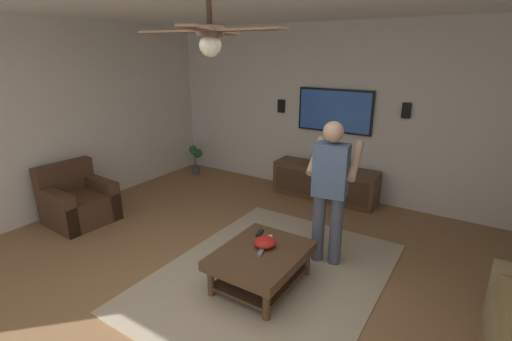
{
  "coord_description": "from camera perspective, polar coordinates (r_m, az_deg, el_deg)",
  "views": [
    {
      "loc": [
        -2.33,
        -1.99,
        2.33
      ],
      "look_at": [
        1.09,
        0.23,
        0.99
      ],
      "focal_mm": 25.74,
      "sensor_mm": 36.0,
      "label": 1
    }
  ],
  "objects": [
    {
      "name": "person_standing",
      "position": [
        4.07,
        11.48,
        -2.29
      ],
      "size": [
        0.59,
        0.59,
        1.64
      ],
      "rotation": [
        0.0,
        0.0,
        0.14
      ],
      "color": "#4C5166",
      "rests_on": "ground"
    },
    {
      "name": "remote_white",
      "position": [
        3.99,
        2.28,
        -10.61
      ],
      "size": [
        0.15,
        0.12,
        0.02
      ],
      "primitive_type": "cube",
      "rotation": [
        0.0,
        0.0,
        0.62
      ],
      "color": "white",
      "rests_on": "coffee_table"
    },
    {
      "name": "coffee_table",
      "position": [
        3.85,
        0.8,
        -13.73
      ],
      "size": [
        1.0,
        0.8,
        0.4
      ],
      "color": "#513823",
      "rests_on": "ground"
    },
    {
      "name": "wall_side_far",
      "position": [
        5.85,
        -33.01,
        5.9
      ],
      "size": [
        6.81,
        0.1,
        2.76
      ],
      "primitive_type": "cube",
      "color": "silver",
      "rests_on": "ground"
    },
    {
      "name": "area_rug",
      "position": [
        4.15,
        2.31,
        -15.89
      ],
      "size": [
        2.88,
        2.19,
        0.01
      ],
      "primitive_type": "cube",
      "color": "tan",
      "rests_on": "ground"
    },
    {
      "name": "potted_plant_short",
      "position": [
        7.34,
        -9.3,
        2.25
      ],
      "size": [
        0.27,
        0.25,
        0.56
      ],
      "color": "#4C4C51",
      "rests_on": "ground"
    },
    {
      "name": "ground_plane",
      "position": [
        3.84,
        -6.35,
        -19.26
      ],
      "size": [
        7.93,
        7.93,
        0.0
      ],
      "primitive_type": "plane",
      "color": "olive"
    },
    {
      "name": "bowl",
      "position": [
        3.85,
        1.41,
        -11.07
      ],
      "size": [
        0.23,
        0.23,
        0.1
      ],
      "primitive_type": "ellipsoid",
      "color": "red",
      "rests_on": "coffee_table"
    },
    {
      "name": "wall_speaker_right",
      "position": [
        6.47,
        3.96,
        9.95
      ],
      "size": [
        0.06,
        0.12,
        0.22
      ],
      "primitive_type": "cube",
      "color": "black"
    },
    {
      "name": "tv",
      "position": [
        6.05,
        12.11,
        9.05
      ],
      "size": [
        0.05,
        1.23,
        0.69
      ],
      "rotation": [
        0.0,
        0.0,
        3.14
      ],
      "color": "black"
    },
    {
      "name": "ceiling_fan",
      "position": [
        2.8,
        -7.16,
        20.17
      ],
      "size": [
        1.15,
        1.2,
        0.46
      ],
      "color": "#4C3828"
    },
    {
      "name": "vase_round",
      "position": [
        6.04,
        9.49,
        1.84
      ],
      "size": [
        0.22,
        0.22,
        0.22
      ],
      "primitive_type": "sphere",
      "color": "teal",
      "rests_on": "media_console"
    },
    {
      "name": "media_console",
      "position": [
        6.11,
        10.59,
        -1.82
      ],
      "size": [
        0.45,
        1.7,
        0.55
      ],
      "rotation": [
        0.0,
        0.0,
        3.14
      ],
      "color": "#513823",
      "rests_on": "ground"
    },
    {
      "name": "remote_black",
      "position": [
        4.11,
        0.58,
        -9.64
      ],
      "size": [
        0.16,
        0.08,
        0.02
      ],
      "primitive_type": "cube",
      "rotation": [
        0.0,
        0.0,
        3.36
      ],
      "color": "black",
      "rests_on": "coffee_table"
    },
    {
      "name": "remote_grey",
      "position": [
        3.75,
        0.73,
        -12.57
      ],
      "size": [
        0.16,
        0.09,
        0.02
      ],
      "primitive_type": "cube",
      "rotation": [
        0.0,
        0.0,
        3.47
      ],
      "color": "slate",
      "rests_on": "coffee_table"
    },
    {
      "name": "wall_back_tv",
      "position": [
        6.1,
        13.64,
        8.68
      ],
      "size": [
        0.1,
        6.7,
        2.76
      ],
      "primitive_type": "cube",
      "color": "silver",
      "rests_on": "ground"
    },
    {
      "name": "wall_speaker_left",
      "position": [
        5.76,
        22.33,
        8.62
      ],
      "size": [
        0.06,
        0.12,
        0.22
      ],
      "primitive_type": "cube",
      "color": "black"
    },
    {
      "name": "armchair",
      "position": [
        5.8,
        -25.91,
        -4.5
      ],
      "size": [
        0.84,
        0.85,
        0.82
      ],
      "rotation": [
        0.0,
        0.0,
        -1.62
      ],
      "color": "#472D1E",
      "rests_on": "ground"
    }
  ]
}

